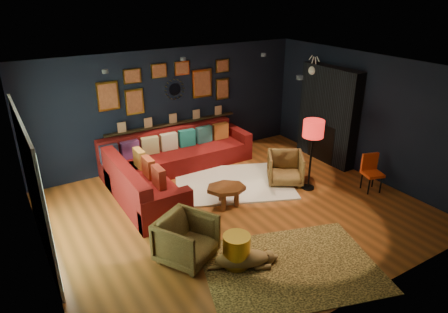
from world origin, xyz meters
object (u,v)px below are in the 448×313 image
floor_lamp (313,132)px  pouf (164,212)px  armchair_right (285,167)px  orange_chair (371,169)px  dog (242,256)px  armchair_left (187,237)px  coffee_table (226,190)px  sectional (165,167)px  gold_stool (237,251)px

floor_lamp → pouf: bearing=173.3°
armchair_right → orange_chair: bearing=-8.2°
dog → armchair_left: bearing=160.7°
coffee_table → pouf: (-1.23, 0.08, -0.13)m
orange_chair → dog: 3.64m
coffee_table → floor_lamp: bearing=-8.6°
armchair_right → armchair_left: bearing=-123.4°
coffee_table → sectional: bearing=108.8°
coffee_table → orange_chair: orange_chair is taller
sectional → armchair_right: size_ratio=4.71×
dog → armchair_right: bearing=62.4°
pouf → gold_stool: bearing=-74.7°
pouf → floor_lamp: 3.22m
gold_stool → floor_lamp: (2.59, 1.28, 0.97)m
coffee_table → gold_stool: bearing=-116.7°
armchair_right → pouf: bearing=-144.2°
pouf → sectional: bearing=65.5°
orange_chair → dog: (-3.57, -0.69, -0.26)m
coffee_table → orange_chair: (2.84, -0.94, 0.11)m
armchair_left → gold_stool: 0.77m
sectional → orange_chair: (3.38, -2.53, 0.12)m
armchair_right → gold_stool: size_ratio=1.41×
coffee_table → armchair_left: 1.70m
orange_chair → dog: orange_chair is taller
sectional → coffee_table: sectional is taller
sectional → orange_chair: bearing=-36.7°
pouf → orange_chair: 4.20m
armchair_left → coffee_table: bearing=8.1°
sectional → coffee_table: bearing=-71.2°
sectional → floor_lamp: (2.35, -1.86, 0.91)m
armchair_left → gold_stool: (0.57, -0.50, -0.14)m
pouf → dog: (0.50, -1.71, -0.01)m
armchair_right → dog: armchair_right is taller
armchair_left → orange_chair: armchair_left is taller
floor_lamp → dog: 3.06m
pouf → orange_chair: bearing=-14.1°
orange_chair → gold_stool: bearing=-153.3°
armchair_left → floor_lamp: bearing=-16.1°
pouf → armchair_right: size_ratio=0.71×
armchair_left → sectional: bearing=43.2°
coffee_table → pouf: 1.24m
pouf → gold_stool: size_ratio=1.00×
sectional → gold_stool: 3.14m
armchair_right → gold_stool: 2.93m
sectional → gold_stool: size_ratio=6.64×
armchair_right → sectional: bearing=-179.9°
armchair_left → gold_stool: size_ratio=1.53×
floor_lamp → gold_stool: bearing=-153.7°
coffee_table → floor_lamp: size_ratio=0.62×
floor_lamp → coffee_table: bearing=171.4°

